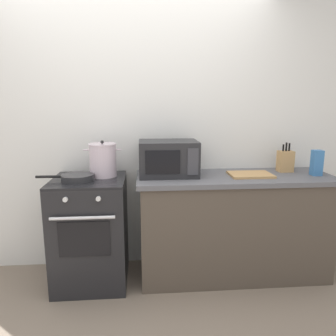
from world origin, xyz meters
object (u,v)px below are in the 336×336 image
Objects in this scene: stove at (91,231)px; knife_block at (285,161)px; pasta_box at (317,163)px; microwave at (168,158)px; cutting_board at (250,175)px; stock_pot at (103,160)px; frying_pan at (77,177)px.

knife_block is at bearing 4.61° from stove.
knife_block reaches higher than pasta_box.
stove is 2.03m from pasta_box.
microwave reaches higher than cutting_board.
pasta_box is at bearing -3.62° from stock_pot.
stock_pot is 0.88× the size of cutting_board.
frying_pan is 1.84m from knife_block.
knife_block is 1.22× the size of pasta_box.
knife_block is at bearing 20.70° from cutting_board.
frying_pan is 0.77m from microwave.
frying_pan is at bearing -179.49° from pasta_box.
cutting_board is (1.38, 0.00, 0.47)m from stove.
stove is 0.49m from frying_pan.
knife_block is at bearing 139.91° from pasta_box.
frying_pan reaches higher than stove.
frying_pan is 2.10× the size of pasta_box.
cutting_board is at bearing 177.00° from pasta_box.
stove is at bearing 179.15° from pasta_box.
stock_pot reaches higher than microwave.
stock_pot is 0.56m from microwave.
cutting_board is at bearing -6.32° from microwave.
frying_pan is (-0.20, -0.13, -0.12)m from stock_pot.
stock_pot reaches higher than stove.
microwave is 1.39× the size of cutting_board.
stove is 4.18× the size of pasta_box.
pasta_box is (1.84, -0.12, -0.03)m from stock_pot.
frying_pan is 1.46m from cutting_board.
knife_block is (0.37, 0.14, 0.09)m from cutting_board.
stock_pot is 0.64× the size of microwave.
frying_pan is 0.92× the size of microwave.
cutting_board is at bearing 0.05° from stove.
microwave is (0.67, 0.08, 0.61)m from stove.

